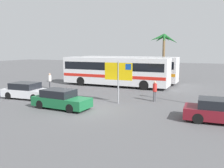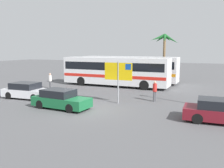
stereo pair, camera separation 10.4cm
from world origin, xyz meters
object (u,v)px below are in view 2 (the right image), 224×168
at_px(pedestrian_crossing_lot, 155,89).
at_px(pedestrian_near_sign, 50,80).
at_px(car_maroon, 222,111).
at_px(bus_front_coach, 115,70).
at_px(ferry_sign, 119,73).
at_px(car_green, 61,99).
at_px(car_white, 27,91).
at_px(bus_rear_coach, 129,68).

distance_m(pedestrian_crossing_lot, pedestrian_near_sign, 11.65).
bearing_deg(car_maroon, bus_front_coach, 135.02).
height_order(ferry_sign, car_maroon, ferry_sign).
xyz_separation_m(car_maroon, car_green, (-10.28, -0.98, -0.00)).
relative_size(car_white, pedestrian_near_sign, 2.61).
bearing_deg(bus_front_coach, pedestrian_crossing_lot, -44.80).
height_order(ferry_sign, car_green, ferry_sign).
distance_m(bus_front_coach, pedestrian_crossing_lot, 8.47).
bearing_deg(bus_rear_coach, car_white, -109.15).
relative_size(car_green, pedestrian_crossing_lot, 2.58).
bearing_deg(car_green, ferry_sign, 47.35).
bearing_deg(bus_front_coach, car_green, -87.20).
xyz_separation_m(car_green, pedestrian_near_sign, (-6.07, 6.55, 0.31)).
bearing_deg(bus_rear_coach, pedestrian_near_sign, -126.65).
height_order(ferry_sign, car_white, ferry_sign).
xyz_separation_m(bus_rear_coach, car_green, (0.24, -14.39, -1.15)).
xyz_separation_m(car_white, pedestrian_near_sign, (-1.43, 4.84, 0.31)).
bearing_deg(pedestrian_near_sign, car_white, 55.49).
relative_size(bus_front_coach, bus_rear_coach, 1.00).
xyz_separation_m(bus_front_coach, pedestrian_near_sign, (-5.55, -4.24, -0.84)).
xyz_separation_m(bus_rear_coach, car_maroon, (10.52, -13.42, -1.15)).
height_order(ferry_sign, pedestrian_crossing_lot, ferry_sign).
relative_size(bus_rear_coach, pedestrian_crossing_lot, 7.29).
relative_size(bus_front_coach, pedestrian_near_sign, 7.38).
bearing_deg(ferry_sign, car_maroon, -16.49).
relative_size(car_maroon, pedestrian_near_sign, 2.69).
distance_m(bus_rear_coach, car_green, 14.44).
height_order(bus_rear_coach, ferry_sign, ferry_sign).
bearing_deg(pedestrian_near_sign, car_green, 81.85).
bearing_deg(bus_rear_coach, car_maroon, -51.90).
distance_m(bus_front_coach, car_maroon, 14.65).
bearing_deg(car_white, car_maroon, -6.36).
xyz_separation_m(bus_front_coach, bus_rear_coach, (0.29, 3.60, 0.00)).
xyz_separation_m(ferry_sign, car_green, (-3.13, -3.05, -1.69)).
height_order(pedestrian_crossing_lot, pedestrian_near_sign, pedestrian_crossing_lot).
bearing_deg(car_white, bus_front_coach, 62.09).
bearing_deg(car_green, bus_rear_coach, 94.06).
distance_m(bus_front_coach, car_green, 10.87).
bearing_deg(bus_front_coach, car_white, -114.39).
height_order(car_white, pedestrian_crossing_lot, pedestrian_crossing_lot).
bearing_deg(bus_front_coach, ferry_sign, -64.73).
bearing_deg(pedestrian_near_sign, car_maroon, 110.18).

